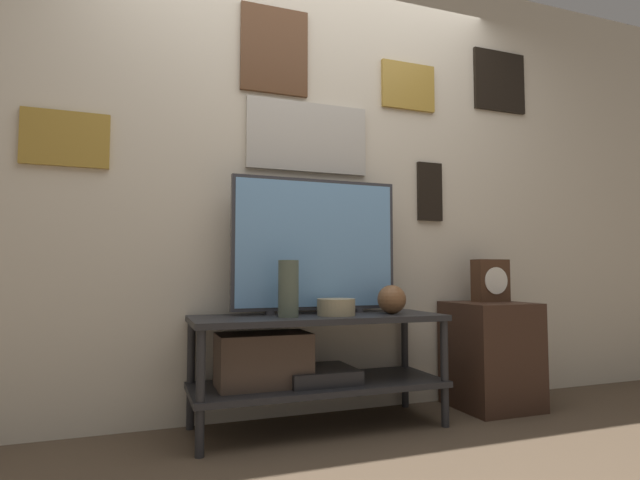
{
  "coord_description": "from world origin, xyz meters",
  "views": [
    {
      "loc": [
        -0.88,
        -2.16,
        0.79
      ],
      "look_at": [
        0.01,
        0.27,
        0.96
      ],
      "focal_mm": 28.0,
      "sensor_mm": 36.0,
      "label": 1
    }
  ],
  "objects_px": {
    "vase_round_glass": "(392,299)",
    "vase_tall_ceramic": "(288,289)",
    "television": "(316,244)",
    "mantel_clock": "(491,281)",
    "vase_wide_bowl": "(336,307)"
  },
  "relations": [
    {
      "from": "vase_round_glass",
      "to": "vase_tall_ceramic",
      "type": "relative_size",
      "value": 0.55
    },
    {
      "from": "television",
      "to": "mantel_clock",
      "type": "distance_m",
      "value": 1.14
    },
    {
      "from": "vase_tall_ceramic",
      "to": "mantel_clock",
      "type": "xyz_separation_m",
      "value": [
        1.32,
        0.13,
        0.03
      ]
    },
    {
      "from": "television",
      "to": "vase_round_glass",
      "type": "xyz_separation_m",
      "value": [
        0.37,
        -0.15,
        -0.29
      ]
    },
    {
      "from": "television",
      "to": "vase_tall_ceramic",
      "type": "height_order",
      "value": "television"
    },
    {
      "from": "mantel_clock",
      "to": "television",
      "type": "bearing_deg",
      "value": 178.53
    },
    {
      "from": "vase_wide_bowl",
      "to": "mantel_clock",
      "type": "relative_size",
      "value": 0.77
    },
    {
      "from": "vase_tall_ceramic",
      "to": "mantel_clock",
      "type": "relative_size",
      "value": 1.09
    },
    {
      "from": "vase_round_glass",
      "to": "mantel_clock",
      "type": "distance_m",
      "value": 0.76
    },
    {
      "from": "television",
      "to": "vase_wide_bowl",
      "type": "relative_size",
      "value": 4.68
    },
    {
      "from": "vase_round_glass",
      "to": "vase_wide_bowl",
      "type": "bearing_deg",
      "value": 178.05
    },
    {
      "from": "television",
      "to": "mantel_clock",
      "type": "height_order",
      "value": "television"
    },
    {
      "from": "vase_round_glass",
      "to": "vase_tall_ceramic",
      "type": "bearing_deg",
      "value": -179.4
    },
    {
      "from": "vase_round_glass",
      "to": "television",
      "type": "bearing_deg",
      "value": 157.65
    },
    {
      "from": "mantel_clock",
      "to": "vase_wide_bowl",
      "type": "bearing_deg",
      "value": -173.85
    }
  ]
}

